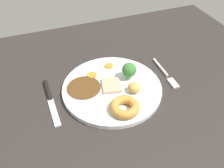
{
  "coord_description": "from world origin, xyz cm",
  "views": [
    {
      "loc": [
        16.94,
        49.66,
        52.94
      ],
      "look_at": [
        -0.94,
        1.33,
        6.0
      ],
      "focal_mm": 37.71,
      "sensor_mm": 36.0,
      "label": 1
    }
  ],
  "objects_px": {
    "meat_slice_main": "(111,85)",
    "carrot_coin_back": "(109,66)",
    "roast_potato_left": "(134,88)",
    "carrot_coin_front": "(92,75)",
    "knife": "(50,98)",
    "dinner_plate": "(112,88)",
    "fork": "(165,73)",
    "broccoli_floret": "(129,70)",
    "yorkshire_pudding": "(125,107)"
  },
  "relations": [
    {
      "from": "yorkshire_pudding",
      "to": "knife",
      "type": "distance_m",
      "value": 0.22
    },
    {
      "from": "meat_slice_main",
      "to": "knife",
      "type": "height_order",
      "value": "meat_slice_main"
    },
    {
      "from": "roast_potato_left",
      "to": "broccoli_floret",
      "type": "relative_size",
      "value": 0.72
    },
    {
      "from": "meat_slice_main",
      "to": "carrot_coin_back",
      "type": "relative_size",
      "value": 2.32
    },
    {
      "from": "carrot_coin_back",
      "to": "broccoli_floret",
      "type": "relative_size",
      "value": 0.52
    },
    {
      "from": "yorkshire_pudding",
      "to": "knife",
      "type": "height_order",
      "value": "yorkshire_pudding"
    },
    {
      "from": "broccoli_floret",
      "to": "knife",
      "type": "distance_m",
      "value": 0.25
    },
    {
      "from": "carrot_coin_front",
      "to": "fork",
      "type": "relative_size",
      "value": 0.2
    },
    {
      "from": "yorkshire_pudding",
      "to": "fork",
      "type": "relative_size",
      "value": 0.53
    },
    {
      "from": "meat_slice_main",
      "to": "carrot_coin_front",
      "type": "relative_size",
      "value": 2.13
    },
    {
      "from": "dinner_plate",
      "to": "carrot_coin_front",
      "type": "xyz_separation_m",
      "value": [
        0.04,
        -0.07,
        0.01
      ]
    },
    {
      "from": "carrot_coin_back",
      "to": "carrot_coin_front",
      "type": "bearing_deg",
      "value": 21.37
    },
    {
      "from": "yorkshire_pudding",
      "to": "carrot_coin_front",
      "type": "height_order",
      "value": "yorkshire_pudding"
    },
    {
      "from": "fork",
      "to": "knife",
      "type": "bearing_deg",
      "value": -92.3
    },
    {
      "from": "carrot_coin_front",
      "to": "broccoli_floret",
      "type": "distance_m",
      "value": 0.12
    },
    {
      "from": "yorkshire_pudding",
      "to": "broccoli_floret",
      "type": "distance_m",
      "value": 0.14
    },
    {
      "from": "meat_slice_main",
      "to": "knife",
      "type": "bearing_deg",
      "value": -8.27
    },
    {
      "from": "roast_potato_left",
      "to": "fork",
      "type": "relative_size",
      "value": 0.25
    },
    {
      "from": "yorkshire_pudding",
      "to": "carrot_coin_front",
      "type": "distance_m",
      "value": 0.17
    },
    {
      "from": "carrot_coin_back",
      "to": "yorkshire_pudding",
      "type": "bearing_deg",
      "value": 82.57
    },
    {
      "from": "yorkshire_pudding",
      "to": "carrot_coin_back",
      "type": "bearing_deg",
      "value": -97.43
    },
    {
      "from": "roast_potato_left",
      "to": "dinner_plate",
      "type": "bearing_deg",
      "value": -37.63
    },
    {
      "from": "knife",
      "to": "meat_slice_main",
      "type": "bearing_deg",
      "value": 79.73
    },
    {
      "from": "carrot_coin_front",
      "to": "broccoli_floret",
      "type": "bearing_deg",
      "value": 155.24
    },
    {
      "from": "fork",
      "to": "dinner_plate",
      "type": "bearing_deg",
      "value": -86.86
    },
    {
      "from": "yorkshire_pudding",
      "to": "broccoli_floret",
      "type": "relative_size",
      "value": 1.52
    },
    {
      "from": "yorkshire_pudding",
      "to": "carrot_coin_back",
      "type": "xyz_separation_m",
      "value": [
        -0.03,
        -0.19,
        -0.01
      ]
    },
    {
      "from": "carrot_coin_front",
      "to": "fork",
      "type": "distance_m",
      "value": 0.24
    },
    {
      "from": "meat_slice_main",
      "to": "fork",
      "type": "distance_m",
      "value": 0.19
    },
    {
      "from": "roast_potato_left",
      "to": "carrot_coin_front",
      "type": "height_order",
      "value": "roast_potato_left"
    },
    {
      "from": "knife",
      "to": "dinner_plate",
      "type": "bearing_deg",
      "value": 79.51
    },
    {
      "from": "meat_slice_main",
      "to": "carrot_coin_back",
      "type": "distance_m",
      "value": 0.1
    },
    {
      "from": "carrot_coin_front",
      "to": "fork",
      "type": "height_order",
      "value": "carrot_coin_front"
    },
    {
      "from": "roast_potato_left",
      "to": "broccoli_floret",
      "type": "xyz_separation_m",
      "value": [
        -0.01,
        -0.06,
        0.02
      ]
    },
    {
      "from": "meat_slice_main",
      "to": "fork",
      "type": "relative_size",
      "value": 0.42
    },
    {
      "from": "meat_slice_main",
      "to": "broccoli_floret",
      "type": "bearing_deg",
      "value": -163.23
    },
    {
      "from": "yorkshire_pudding",
      "to": "roast_potato_left",
      "type": "bearing_deg",
      "value": -132.99
    },
    {
      "from": "meat_slice_main",
      "to": "roast_potato_left",
      "type": "relative_size",
      "value": 1.68
    },
    {
      "from": "roast_potato_left",
      "to": "carrot_coin_front",
      "type": "xyz_separation_m",
      "value": [
        0.1,
        -0.11,
        -0.01
      ]
    },
    {
      "from": "meat_slice_main",
      "to": "knife",
      "type": "distance_m",
      "value": 0.18
    },
    {
      "from": "carrot_coin_back",
      "to": "knife",
      "type": "relative_size",
      "value": 0.15
    },
    {
      "from": "meat_slice_main",
      "to": "carrot_coin_front",
      "type": "xyz_separation_m",
      "value": [
        0.04,
        -0.07,
        -0.0
      ]
    },
    {
      "from": "roast_potato_left",
      "to": "knife",
      "type": "xyz_separation_m",
      "value": [
        0.24,
        -0.07,
        -0.02
      ]
    },
    {
      "from": "roast_potato_left",
      "to": "broccoli_floret",
      "type": "distance_m",
      "value": 0.06
    },
    {
      "from": "yorkshire_pudding",
      "to": "fork",
      "type": "xyz_separation_m",
      "value": [
        -0.19,
        -0.11,
        -0.02
      ]
    },
    {
      "from": "roast_potato_left",
      "to": "carrot_coin_back",
      "type": "relative_size",
      "value": 1.39
    },
    {
      "from": "roast_potato_left",
      "to": "fork",
      "type": "xyz_separation_m",
      "value": [
        -0.13,
        -0.05,
        -0.02
      ]
    },
    {
      "from": "dinner_plate",
      "to": "roast_potato_left",
      "type": "distance_m",
      "value": 0.07
    },
    {
      "from": "carrot_coin_front",
      "to": "yorkshire_pudding",
      "type": "bearing_deg",
      "value": 103.78
    },
    {
      "from": "dinner_plate",
      "to": "knife",
      "type": "distance_m",
      "value": 0.18
    }
  ]
}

